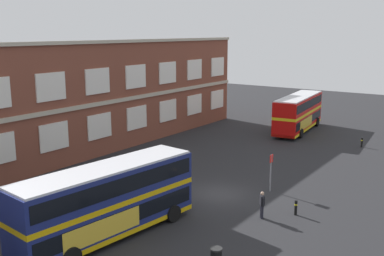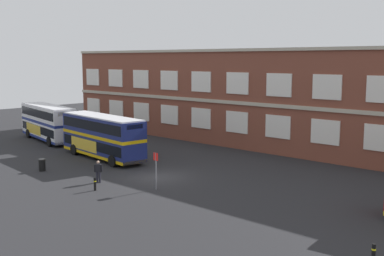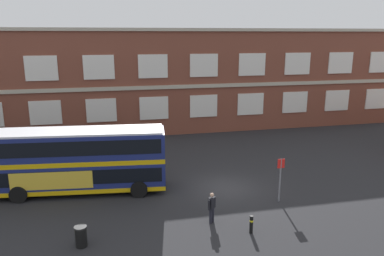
{
  "view_description": "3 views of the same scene",
  "coord_description": "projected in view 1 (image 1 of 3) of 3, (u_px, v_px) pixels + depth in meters",
  "views": [
    {
      "loc": [
        -25.98,
        -15.77,
        11.23
      ],
      "look_at": [
        0.52,
        2.68,
        4.33
      ],
      "focal_mm": 42.69,
      "sensor_mm": 36.0,
      "label": 1
    },
    {
      "loc": [
        27.56,
        -25.83,
        9.37
      ],
      "look_at": [
        0.81,
        3.07,
        3.72
      ],
      "focal_mm": 45.17,
      "sensor_mm": 36.0,
      "label": 2
    },
    {
      "loc": [
        -7.13,
        -21.93,
        9.8
      ],
      "look_at": [
        -1.35,
        3.77,
        3.22
      ],
      "focal_mm": 35.01,
      "sensor_mm": 36.0,
      "label": 3
    }
  ],
  "objects": [
    {
      "name": "waiting_passenger",
      "position": [
        262.0,
        204.0,
        27.71
      ],
      "size": [
        0.54,
        0.5,
        1.7
      ],
      "color": "black",
      "rests_on": "ground"
    },
    {
      "name": "ground_plane",
      "position": [
        196.0,
        189.0,
        33.12
      ],
      "size": [
        120.0,
        120.0,
        0.0
      ],
      "primitive_type": "plane",
      "color": "#232326"
    },
    {
      "name": "bus_stand_flag",
      "position": [
        271.0,
        169.0,
        32.25
      ],
      "size": [
        0.44,
        0.1,
        2.7
      ],
      "color": "slate",
      "rests_on": "ground"
    },
    {
      "name": "double_decker_middle",
      "position": [
        108.0,
        200.0,
        24.92
      ],
      "size": [
        11.22,
        3.79,
        4.07
      ],
      "color": "navy",
      "rests_on": "ground"
    },
    {
      "name": "safety_bollard_west",
      "position": [
        362.0,
        142.0,
        44.84
      ],
      "size": [
        0.19,
        0.19,
        0.95
      ],
      "color": "black",
      "rests_on": "ground"
    },
    {
      "name": "double_decker_far",
      "position": [
        298.0,
        113.0,
        51.68
      ],
      "size": [
        11.21,
        3.77,
        4.07
      ],
      "color": "red",
      "rests_on": "ground"
    },
    {
      "name": "brick_terminal_building",
      "position": [
        22.0,
        105.0,
        38.69
      ],
      "size": [
        55.12,
        8.19,
        10.43
      ],
      "color": "brown",
      "rests_on": "ground"
    },
    {
      "name": "safety_bollard_east",
      "position": [
        296.0,
        207.0,
        28.29
      ],
      "size": [
        0.19,
        0.19,
        0.95
      ],
      "color": "black",
      "rests_on": "ground"
    }
  ]
}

